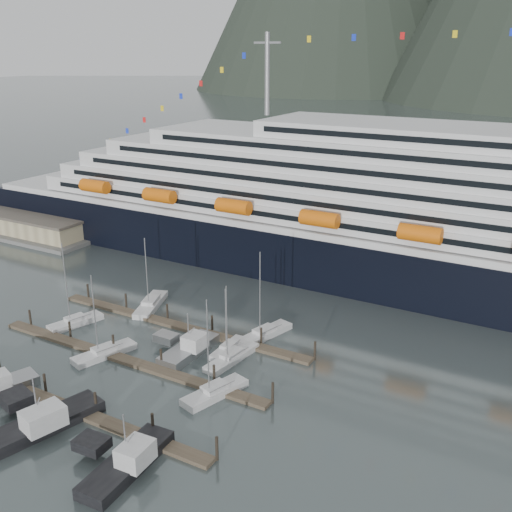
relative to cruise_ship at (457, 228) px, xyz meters
The scene contains 16 objects.
ground 63.76m from the cruise_ship, 118.66° to the right, with size 1600.00×1600.00×0.00m, color #434E4F.
cruise_ship is the anchor object (origin of this frame).
warehouse 103.31m from the cruise_ship, behind, with size 46.00×20.00×5.80m.
dock_near 74.63m from the cruise_ship, 118.31° to the right, with size 48.18×2.28×3.20m.
dock_mid 63.65m from the cruise_ship, 123.96° to the right, with size 48.18×2.28×3.20m.
dock_far 53.59m from the cruise_ship, 131.95° to the right, with size 48.18×2.28×3.20m.
sailboat_a 69.55m from the cruise_ship, 137.06° to the right, with size 5.05×9.43×14.81m.
sailboat_c 66.01m from the cruise_ship, 126.46° to the right, with size 5.48×10.05×13.59m.
sailboat_d 50.33m from the cruise_ship, 116.03° to the right, with size 3.53×10.62×12.51m.
sailboat_e 57.36m from the cruise_ship, 141.52° to the right, with size 6.56×11.35×13.67m.
sailboat_f 49.31m from the cruise_ship, 119.13° to the right, with size 2.44×7.93×10.83m.
sailboat_g 42.42m from the cruise_ship, 121.07° to the right, with size 5.15×10.81×14.91m.
sailboat_h 57.40m from the cruise_ship, 109.12° to the right, with size 5.36×10.00×14.51m.
trawler_c 77.88m from the cruise_ship, 114.96° to the right, with size 12.01×16.18×8.05m.
trawler_d 73.28m from the cruise_ship, 105.05° to the right, with size 9.52×12.85×7.56m.
trawler_e 54.66m from the cruise_ship, 121.84° to the right, with size 8.50×11.16×7.24m.
Camera 1 is at (50.22, -54.74, 43.22)m, focal length 42.00 mm.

